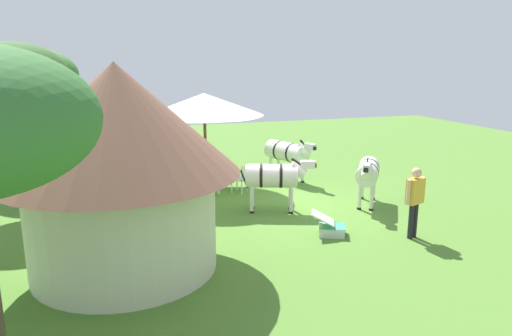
{
  "coord_description": "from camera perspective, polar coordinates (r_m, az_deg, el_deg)",
  "views": [
    {
      "loc": [
        -12.12,
        4.92,
        4.23
      ],
      "look_at": [
        0.94,
        0.63,
        1.0
      ],
      "focal_mm": 32.72,
      "sensor_mm": 36.0,
      "label": 1
    }
  ],
  "objects": [
    {
      "name": "ground_plane",
      "position": [
        13.75,
        3.75,
        -4.73
      ],
      "size": [
        36.0,
        36.0,
        0.0
      ],
      "primitive_type": "plane",
      "color": "#528130"
    },
    {
      "name": "guest_beside_umbrella",
      "position": [
        15.06,
        -13.03,
        0.39
      ],
      "size": [
        0.29,
        0.57,
        1.62
      ],
      "rotation": [
        0.0,
        0.0,
        4.49
      ],
      "color": "black",
      "rests_on": "ground_plane"
    },
    {
      "name": "thatched_hut",
      "position": [
        9.55,
        -16.34,
        1.33
      ],
      "size": [
        4.78,
        4.78,
        4.19
      ],
      "rotation": [
        0.0,
        0.0,
        2.93
      ],
      "color": "beige",
      "rests_on": "ground_plane"
    },
    {
      "name": "striped_lounge_chair",
      "position": [
        11.66,
        8.97,
        -6.91
      ],
      "size": [
        0.83,
        0.97,
        0.59
      ],
      "rotation": [
        0.0,
        0.0,
        2.71
      ],
      "color": "#38A274",
      "rests_on": "ground_plane"
    },
    {
      "name": "patio_chair_near_lawn",
      "position": [
        16.86,
        -5.71,
        0.45
      ],
      "size": [
        0.53,
        0.55,
        0.9
      ],
      "rotation": [
        0.0,
        0.0,
        1.26
      ],
      "color": "white",
      "rests_on": "ground_plane"
    },
    {
      "name": "patio_dining_table",
      "position": [
        15.56,
        -6.14,
        -0.11
      ],
      "size": [
        1.71,
        1.21,
        0.74
      ],
      "rotation": [
        0.0,
        0.0,
        -0.21
      ],
      "color": "silver",
      "rests_on": "ground_plane"
    },
    {
      "name": "zebra_by_umbrella",
      "position": [
        16.48,
        3.91,
        1.92
      ],
      "size": [
        2.19,
        1.25,
        1.55
      ],
      "rotation": [
        0.0,
        0.0,
        1.97
      ],
      "color": "silver",
      "rests_on": "ground_plane"
    },
    {
      "name": "standing_watcher",
      "position": [
        11.71,
        18.85,
        -3.28
      ],
      "size": [
        0.36,
        0.59,
        1.74
      ],
      "rotation": [
        0.0,
        0.0,
        -1.24
      ],
      "color": "black",
      "rests_on": "ground_plane"
    },
    {
      "name": "patio_chair_west_end",
      "position": [
        15.1,
        -10.65,
        -1.23
      ],
      "size": [
        0.52,
        0.51,
        0.9
      ],
      "rotation": [
        0.0,
        0.0,
        -2.91
      ],
      "color": "silver",
      "rests_on": "ground_plane"
    },
    {
      "name": "zebra_toward_hut",
      "position": [
        14.01,
        13.51,
        -0.52
      ],
      "size": [
        1.84,
        1.43,
        1.53
      ],
      "rotation": [
        0.0,
        0.0,
        0.97
      ],
      "color": "silver",
      "rests_on": "ground_plane"
    },
    {
      "name": "acacia_tree_far_lawn",
      "position": [
        14.81,
        -27.61,
        10.0
      ],
      "size": [
        2.99,
        2.99,
        4.7
      ],
      "color": "#4B3B1D",
      "rests_on": "ground_plane"
    },
    {
      "name": "shade_umbrella",
      "position": [
        15.21,
        -6.34,
        7.75
      ],
      "size": [
        3.85,
        3.85,
        3.16
      ],
      "color": "brown",
      "rests_on": "ground_plane"
    },
    {
      "name": "zebra_nearest_camera",
      "position": [
        13.05,
        2.16,
        -1.05
      ],
      "size": [
        1.12,
        2.03,
        1.56
      ],
      "rotation": [
        0.0,
        0.0,
        2.79
      ],
      "color": "silver",
      "rests_on": "ground_plane"
    },
    {
      "name": "acacia_tree_left_background",
      "position": [
        18.04,
        -25.7,
        10.17
      ],
      "size": [
        3.05,
        3.05,
        4.61
      ],
      "color": "#4B3727",
      "rests_on": "ground_plane"
    },
    {
      "name": "patio_chair_east_end",
      "position": [
        14.99,
        -1.77,
        -1.11
      ],
      "size": [
        0.61,
        0.61,
        0.9
      ],
      "rotation": [
        0.0,
        0.0,
        -0.73
      ],
      "color": "silver",
      "rests_on": "ground_plane"
    }
  ]
}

